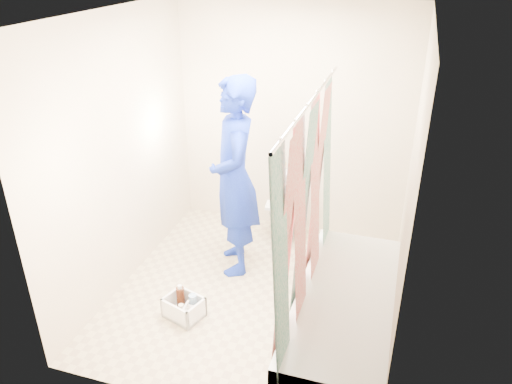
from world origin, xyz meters
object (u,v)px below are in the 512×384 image
(bathtub, at_px, (343,319))
(toilet, at_px, (287,207))
(plumber, at_px, (234,178))
(cleaning_caddy, at_px, (185,308))

(bathtub, bearing_deg, toilet, 118.81)
(toilet, distance_m, plumber, 0.98)
(plumber, distance_m, cleaning_caddy, 1.22)
(toilet, bearing_deg, cleaning_caddy, -113.35)
(bathtub, height_order, toilet, toilet)
(bathtub, xyz_separation_m, cleaning_caddy, (-1.31, -0.05, -0.18))
(bathtub, bearing_deg, plumber, 145.13)
(toilet, height_order, plumber, plumber)
(bathtub, height_order, plumber, plumber)
(cleaning_caddy, bearing_deg, bathtub, 20.41)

